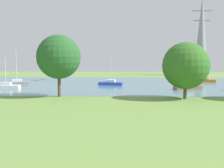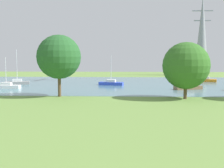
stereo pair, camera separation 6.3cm
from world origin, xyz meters
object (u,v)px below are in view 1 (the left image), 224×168
sailboat_orange (205,80)px  sailboat_white (6,86)px  sailboat_brown (188,87)px  sailboat_gray (17,82)px  electricity_pylon (201,35)px  tree_mid_shore (59,57)px  tree_east_far (186,66)px  sailboat_blue (111,83)px

sailboat_orange → sailboat_white: size_ratio=1.28×
sailboat_brown → sailboat_gray: size_ratio=1.11×
sailboat_white → electricity_pylon: bearing=42.2°
tree_mid_shore → tree_east_far: size_ratio=1.15×
sailboat_white → electricity_pylon: (45.02, 40.78, 12.13)m
tree_east_far → electricity_pylon: bearing=72.8°
sailboat_brown → tree_mid_shore: 22.78m
sailboat_blue → tree_mid_shore: 18.61m
sailboat_gray → tree_mid_shore: tree_mid_shore is taller
sailboat_blue → tree_mid_shore: tree_mid_shore is taller
sailboat_orange → electricity_pylon: electricity_pylon is taller
sailboat_gray → sailboat_blue: size_ratio=1.18×
sailboat_brown → sailboat_gray: 33.77m
tree_east_far → electricity_pylon: (16.05, 51.78, 8.21)m
sailboat_orange → sailboat_blue: size_ratio=1.17×
sailboat_brown → electricity_pylon: (13.18, 40.67, 12.10)m
sailboat_gray → electricity_pylon: size_ratio=0.28×
sailboat_white → electricity_pylon: size_ratio=0.22×
sailboat_brown → tree_east_far: sailboat_brown is taller
tree_mid_shore → sailboat_white: bearing=141.0°
tree_mid_shore → sailboat_blue: bearing=69.2°
tree_east_far → electricity_pylon: electricity_pylon is taller
sailboat_blue → electricity_pylon: electricity_pylon is taller
sailboat_brown → tree_mid_shore: (-19.96, -9.75, 5.05)m
sailboat_brown → electricity_pylon: size_ratio=0.32×
sailboat_orange → sailboat_blue: 23.13m
sailboat_blue → sailboat_white: (-18.23, -7.11, -0.01)m
sailboat_brown → sailboat_white: (-31.84, -0.12, -0.03)m
sailboat_brown → sailboat_blue: bearing=152.8°
sailboat_brown → tree_east_far: (-2.87, -11.11, 3.90)m
sailboat_blue → sailboat_white: sailboat_blue is taller
tree_mid_shore → electricity_pylon: electricity_pylon is taller
tree_mid_shore → electricity_pylon: size_ratio=0.34×
tree_mid_shore → tree_east_far: bearing=-4.6°
sailboat_gray → electricity_pylon: bearing=35.7°
sailboat_gray → sailboat_orange: size_ratio=1.01×
sailboat_orange → electricity_pylon: size_ratio=0.28×
sailboat_orange → tree_mid_shore: bearing=-136.7°
sailboat_brown → sailboat_orange: 17.90m
sailboat_gray → electricity_pylon: (46.10, 33.12, 12.12)m
sailboat_gray → sailboat_white: size_ratio=1.29×
tree_east_far → tree_mid_shore: bearing=175.4°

